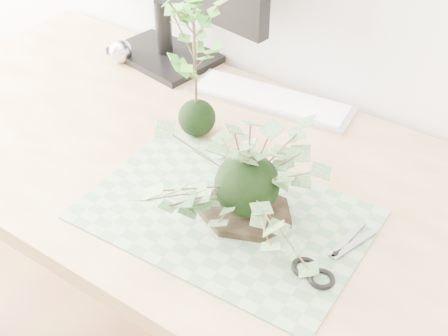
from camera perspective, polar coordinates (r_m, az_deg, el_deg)
The scene contains 8 objects.
desk at distance 1.27m, azimuth 0.04°, elevation -3.54°, with size 1.60×0.70×0.74m.
cutting_mat at distance 1.12m, azimuth 0.13°, elevation -4.29°, with size 0.50×0.33×0.00m, color #517A55.
stone_dish at distance 1.11m, azimuth 2.04°, elevation -4.07°, with size 0.17×0.17×0.01m, color black.
ivy_kokedama at distance 1.03m, azimuth 2.19°, elevation 0.72°, with size 0.34×0.34×0.23m.
maple_kokedama at distance 1.20m, azimuth -2.75°, elevation 12.14°, with size 0.22×0.22×0.33m.
keyboard at distance 1.42m, azimuth 4.34°, elevation 6.31°, with size 0.39×0.16×0.01m.
foil_ball at distance 1.58m, azimuth -9.43°, elevation 10.49°, with size 0.06×0.06×0.06m, color silver.
scissors at distance 1.04m, azimuth 9.16°, elevation -8.92°, with size 0.09×0.18×0.01m.
Camera 1 is at (0.48, 0.46, 1.50)m, focal length 50.00 mm.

